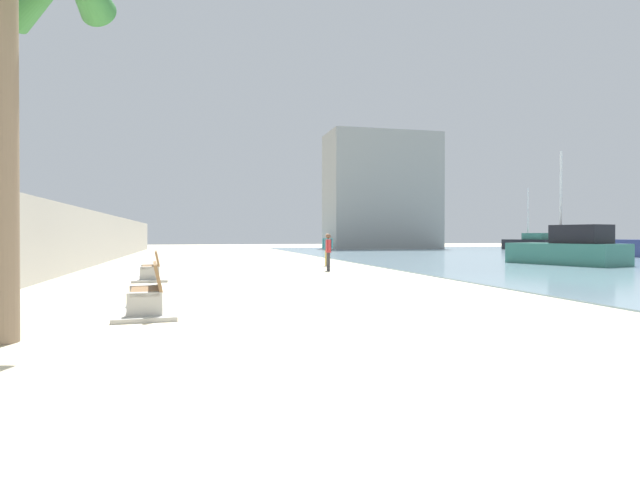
# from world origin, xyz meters

# --- Properties ---
(ground_plane) EXTENTS (120.00, 120.00, 0.00)m
(ground_plane) POSITION_xyz_m (0.00, 18.00, 0.00)
(ground_plane) COLOR beige
(seawall) EXTENTS (0.80, 64.00, 2.70)m
(seawall) POSITION_xyz_m (-7.50, 18.00, 1.35)
(seawall) COLOR #ADAAA3
(seawall) RESTS_ON ground
(bench_near) EXTENTS (1.25, 2.18, 0.98)m
(bench_near) POSITION_xyz_m (-3.30, 2.45, 0.23)
(bench_near) COLOR #ADAAA3
(bench_near) RESTS_ON ground
(bench_far) EXTENTS (1.22, 2.16, 0.98)m
(bench_far) POSITION_xyz_m (-3.80, 10.30, 0.23)
(bench_far) COLOR #ADAAA3
(bench_far) RESTS_ON ground
(person_walking) EXTENTS (0.51, 0.27, 1.59)m
(person_walking) POSITION_xyz_m (4.01, 16.90, 0.92)
(person_walking) COLOR gold
(person_walking) RESTS_ON ground
(person_standing) EXTENTS (0.21, 0.53, 1.57)m
(person_standing) POSITION_xyz_m (3.10, 13.26, 0.90)
(person_standing) COLOR #333338
(person_standing) RESTS_ON ground
(boat_distant) EXTENTS (2.55, 6.29, 6.17)m
(boat_distant) POSITION_xyz_m (30.10, 37.26, 0.70)
(boat_distant) COLOR black
(boat_distant) RESTS_ON water_bay
(boat_far_right) EXTENTS (3.83, 5.93, 5.70)m
(boat_far_right) POSITION_xyz_m (15.78, 14.38, 0.79)
(boat_far_right) COLOR #337060
(boat_far_right) RESTS_ON water_bay
(harbor_building) EXTENTS (12.00, 6.00, 12.56)m
(harbor_building) POSITION_xyz_m (17.69, 46.00, 6.28)
(harbor_building) COLOR gray
(harbor_building) RESTS_ON ground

